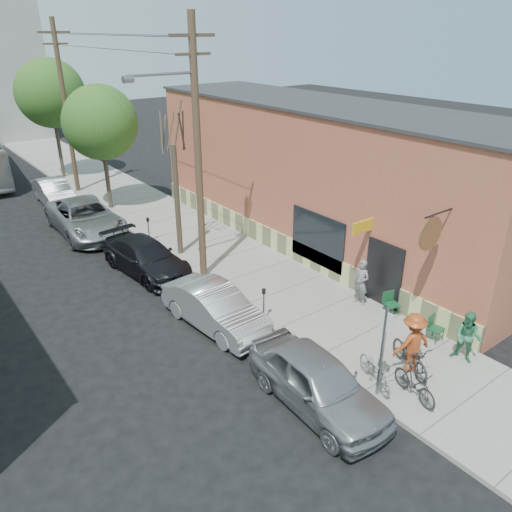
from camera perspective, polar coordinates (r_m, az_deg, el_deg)
ground at (r=16.34m, az=-3.78°, el=-11.36°), size 120.00×120.00×0.00m
sidewalk at (r=26.64m, az=-9.48°, el=3.39°), size 4.50×58.00×0.15m
cafe_building at (r=23.66m, az=7.46°, el=9.05°), size 6.60×20.20×6.61m
sign_post at (r=14.05m, az=14.32°, el=-9.76°), size 0.07×0.45×2.80m
parking_meter_near at (r=17.42m, az=0.90°, el=-4.96°), size 0.14×0.14×1.24m
parking_meter_far at (r=24.36m, az=-12.21°, el=3.40°), size 0.14×0.14×1.24m
utility_pole_near at (r=19.24m, az=-6.83°, el=11.94°), size 3.57×0.28×10.00m
utility_pole_far at (r=32.91m, az=-20.97°, el=15.72°), size 1.80×0.28×10.00m
tree_bare at (r=22.33m, az=-9.01°, el=6.22°), size 0.24×0.24×4.98m
tree_leafy_mid at (r=28.95m, az=-17.37°, el=14.33°), size 4.00×4.00×6.79m
tree_leafy_far at (r=36.59m, az=-22.44°, el=16.80°), size 4.43×4.43×7.76m
patio_chair_a at (r=18.55m, az=15.27°, el=-5.33°), size 0.62×0.62×0.88m
patio_chair_b at (r=17.56m, az=19.83°, el=-7.83°), size 0.58×0.58×0.88m
patron_grey at (r=18.80m, az=11.92°, el=-2.97°), size 0.44×0.66×1.79m
patron_green at (r=16.70m, az=23.03°, el=-8.56°), size 0.83×0.96×1.69m
cyclist at (r=15.67m, az=17.45°, el=-9.43°), size 1.38×1.02×1.92m
cyclist_bike at (r=15.92m, az=17.24°, el=-10.79°), size 1.35×2.03×1.01m
parked_bike_a at (r=14.89m, az=17.70°, el=-13.68°), size 0.79×1.70×0.98m
parked_bike_b at (r=15.14m, az=13.48°, el=-12.57°), size 1.18×1.84×0.91m
car_0 at (r=14.14m, az=7.00°, el=-14.06°), size 2.11×4.75×1.59m
car_1 at (r=17.45m, az=-4.69°, el=-5.92°), size 1.95×4.62×1.48m
car_2 at (r=21.69m, az=-12.47°, el=-0.13°), size 2.47×5.08×1.42m
car_3 at (r=26.70m, az=-18.90°, el=4.16°), size 2.99×6.10×1.67m
car_4 at (r=32.02m, az=-22.06°, el=6.79°), size 1.68×4.47×1.46m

